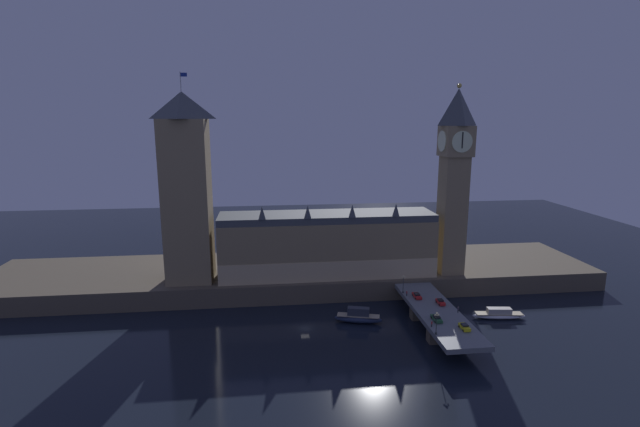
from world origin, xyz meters
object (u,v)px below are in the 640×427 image
car_northbound_lead (417,296)px  clock_tower (454,176)px  boat_downstream (499,315)px  car_northbound_trail (436,318)px  car_southbound_lead (465,327)px  pedestrian_mid_walk (458,309)px  pedestrian_near_rail (432,324)px  street_lamp_far (403,282)px  victoria_tower (187,188)px  car_southbound_trail (440,302)px  pedestrian_far_rail (407,293)px  boat_upstream (358,317)px  street_lamp_near (437,321)px

car_northbound_lead → clock_tower: bearing=47.8°
car_northbound_lead → boat_downstream: bearing=-11.6°
car_northbound_trail → car_southbound_lead: car_southbound_lead is taller
car_southbound_lead → pedestrian_mid_walk: size_ratio=2.26×
pedestrian_near_rail → street_lamp_far: (-0.40, 25.14, 2.75)m
car_northbound_trail → pedestrian_near_rail: pedestrian_near_rail is taller
pedestrian_mid_walk → street_lamp_far: (-11.27, 16.90, 2.71)m
pedestrian_mid_walk → street_lamp_far: street_lamp_far is taller
clock_tower → car_southbound_lead: clock_tower is taller
car_southbound_lead → pedestrian_mid_walk: pedestrian_mid_walk is taller
victoria_tower → pedestrian_mid_walk: (80.29, -36.07, -31.29)m
car_southbound_lead → street_lamp_far: bearing=107.2°
car_southbound_trail → street_lamp_far: bearing=129.7°
pedestrian_near_rail → boat_downstream: (27.51, 15.55, -5.63)m
car_northbound_trail → pedestrian_far_rail: 18.94m
car_southbound_trail → car_northbound_lead: bearing=133.0°
clock_tower → boat_upstream: clock_tower is taller
car_northbound_lead → street_lamp_near: (-3.12, -24.96, 3.11)m
street_lamp_far → boat_downstream: (27.91, -9.59, -8.37)m
clock_tower → car_southbound_lead: 57.15m
victoria_tower → boat_downstream: victoria_tower is taller
car_southbound_lead → boat_downstream: 26.95m
car_southbound_lead → pedestrian_mid_walk: bearing=75.7°
boat_downstream → car_southbound_lead: bearing=-137.2°
victoria_tower → car_southbound_trail: (77.58, -29.48, -31.56)m
car_northbound_trail → pedestrian_mid_walk: 9.35m
car_southbound_trail → pedestrian_mid_walk: pedestrian_mid_walk is taller
pedestrian_near_rail → street_lamp_far: size_ratio=0.30×
pedestrian_near_rail → boat_upstream: size_ratio=0.12×
victoria_tower → pedestrian_near_rail: bearing=-32.5°
victoria_tower → street_lamp_far: 77.13m
car_southbound_trail → car_northbound_trail: bearing=-115.9°
car_northbound_lead → car_northbound_trail: 16.99m
car_northbound_trail → car_southbound_lead: bearing=-48.2°
victoria_tower → pedestrian_near_rail: victoria_tower is taller
car_northbound_lead → pedestrian_near_rail: bearing=-97.5°
street_lamp_far → boat_upstream: street_lamp_far is taller
car_northbound_trail → car_southbound_lead: 8.15m
pedestrian_near_rail → boat_downstream: size_ratio=0.11×
car_northbound_lead → car_southbound_trail: car_southbound_trail is taller
car_southbound_trail → street_lamp_far: 13.72m
car_southbound_lead → car_southbound_trail: (-0.00, 17.24, -0.01)m
car_northbound_lead → car_southbound_trail: (5.43, -5.82, 0.04)m
victoria_tower → car_northbound_lead: bearing=-18.2°
boat_upstream → street_lamp_near: bearing=-53.6°
car_southbound_lead → pedestrian_far_rail: bearing=108.2°
car_northbound_lead → boat_upstream: (-19.18, -3.17, -4.81)m
clock_tower → victoria_tower: 90.72m
street_lamp_near → pedestrian_mid_walk: bearing=48.1°
car_southbound_trail → street_lamp_far: street_lamp_far is taller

